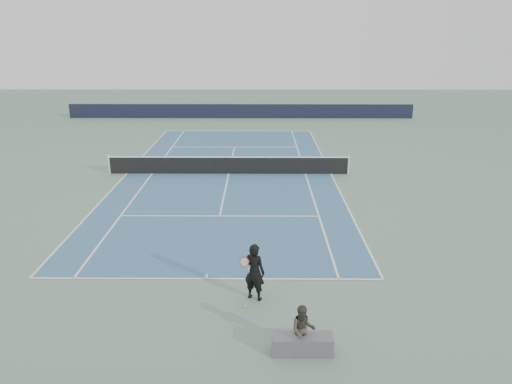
{
  "coord_description": "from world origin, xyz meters",
  "views": [
    {
      "loc": [
        1.65,
        -25.72,
        7.34
      ],
      "look_at": [
        1.51,
        -6.52,
        1.1
      ],
      "focal_mm": 35.0,
      "sensor_mm": 36.0,
      "label": 1
    }
  ],
  "objects_px": {
    "spectator_bench": "(303,337)",
    "tennis_ball": "(245,306)",
    "tennis_net": "(229,165)",
    "tennis_player": "(254,272)"
  },
  "relations": [
    {
      "from": "tennis_player",
      "to": "spectator_bench",
      "type": "bearing_deg",
      "value": -65.16
    },
    {
      "from": "tennis_player",
      "to": "spectator_bench",
      "type": "relative_size",
      "value": 1.18
    },
    {
      "from": "tennis_net",
      "to": "tennis_ball",
      "type": "distance_m",
      "value": 13.61
    },
    {
      "from": "tennis_net",
      "to": "tennis_player",
      "type": "distance_m",
      "value": 13.13
    },
    {
      "from": "tennis_net",
      "to": "tennis_player",
      "type": "xyz_separation_m",
      "value": [
        1.51,
        -13.04,
        0.35
      ]
    },
    {
      "from": "tennis_ball",
      "to": "spectator_bench",
      "type": "height_order",
      "value": "spectator_bench"
    },
    {
      "from": "tennis_player",
      "to": "tennis_ball",
      "type": "relative_size",
      "value": 22.91
    },
    {
      "from": "tennis_net",
      "to": "tennis_ball",
      "type": "relative_size",
      "value": 173.65
    },
    {
      "from": "spectator_bench",
      "to": "tennis_ball",
      "type": "bearing_deg",
      "value": 125.13
    },
    {
      "from": "tennis_ball",
      "to": "tennis_player",
      "type": "bearing_deg",
      "value": 63.24
    }
  ]
}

